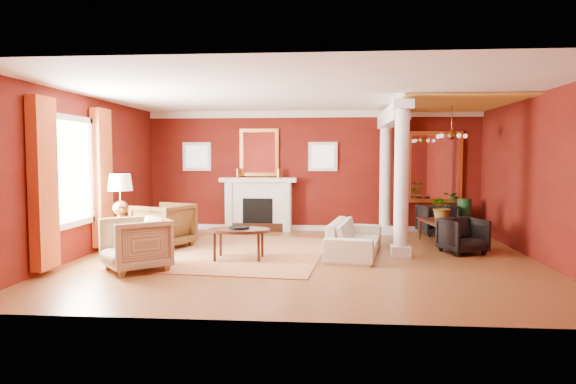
# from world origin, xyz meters

# --- Properties ---
(ground) EXTENTS (8.00, 8.00, 0.00)m
(ground) POSITION_xyz_m (0.00, 0.00, 0.00)
(ground) COLOR brown
(ground) RESTS_ON ground
(room_shell) EXTENTS (8.04, 7.04, 2.92)m
(room_shell) POSITION_xyz_m (0.00, 0.00, 2.02)
(room_shell) COLOR #5E130D
(room_shell) RESTS_ON ground
(fireplace) EXTENTS (1.85, 0.42, 1.29)m
(fireplace) POSITION_xyz_m (-1.30, 3.32, 0.65)
(fireplace) COLOR white
(fireplace) RESTS_ON ground
(overmantel_mirror) EXTENTS (0.95, 0.07, 1.15)m
(overmantel_mirror) POSITION_xyz_m (-1.30, 3.45, 1.90)
(overmantel_mirror) COLOR #EEA246
(overmantel_mirror) RESTS_ON fireplace
(flank_window_left) EXTENTS (0.70, 0.07, 0.70)m
(flank_window_left) POSITION_xyz_m (-2.85, 3.46, 1.80)
(flank_window_left) COLOR white
(flank_window_left) RESTS_ON room_shell
(flank_window_right) EXTENTS (0.70, 0.07, 0.70)m
(flank_window_right) POSITION_xyz_m (0.25, 3.46, 1.80)
(flank_window_right) COLOR white
(flank_window_right) RESTS_ON room_shell
(left_window) EXTENTS (0.21, 2.55, 2.60)m
(left_window) POSITION_xyz_m (-3.89, -0.60, 1.42)
(left_window) COLOR white
(left_window) RESTS_ON room_shell
(column_front) EXTENTS (0.36, 0.36, 2.80)m
(column_front) POSITION_xyz_m (1.70, 0.30, 1.43)
(column_front) COLOR white
(column_front) RESTS_ON ground
(column_back) EXTENTS (0.36, 0.36, 2.80)m
(column_back) POSITION_xyz_m (1.70, 3.00, 1.43)
(column_back) COLOR white
(column_back) RESTS_ON ground
(header_beam) EXTENTS (0.30, 3.20, 0.32)m
(header_beam) POSITION_xyz_m (1.70, 1.90, 2.62)
(header_beam) COLOR white
(header_beam) RESTS_ON column_front
(amber_ceiling) EXTENTS (2.30, 3.40, 0.04)m
(amber_ceiling) POSITION_xyz_m (2.85, 1.75, 2.87)
(amber_ceiling) COLOR gold
(amber_ceiling) RESTS_ON room_shell
(dining_mirror) EXTENTS (1.30, 0.07, 1.70)m
(dining_mirror) POSITION_xyz_m (2.90, 3.45, 1.55)
(dining_mirror) COLOR #EEA246
(dining_mirror) RESTS_ON room_shell
(chandelier) EXTENTS (0.60, 0.62, 0.75)m
(chandelier) POSITION_xyz_m (2.90, 1.80, 2.25)
(chandelier) COLOR #AD7536
(chandelier) RESTS_ON room_shell
(crown_trim) EXTENTS (8.00, 0.08, 0.16)m
(crown_trim) POSITION_xyz_m (0.00, 3.46, 2.82)
(crown_trim) COLOR white
(crown_trim) RESTS_ON room_shell
(base_trim) EXTENTS (8.00, 0.08, 0.12)m
(base_trim) POSITION_xyz_m (0.00, 3.46, 0.06)
(base_trim) COLOR white
(base_trim) RESTS_ON ground
(rug) EXTENTS (3.21, 4.08, 0.02)m
(rug) POSITION_xyz_m (-1.16, 0.43, 0.01)
(rug) COLOR maroon
(rug) RESTS_ON ground
(sofa) EXTENTS (0.95, 2.19, 0.83)m
(sofa) POSITION_xyz_m (0.89, 0.45, 0.41)
(sofa) COLOR white
(sofa) RESTS_ON ground
(armchair_leopard) EXTENTS (1.19, 1.22, 0.97)m
(armchair_leopard) POSITION_xyz_m (-2.85, 0.84, 0.49)
(armchair_leopard) COLOR black
(armchair_leopard) RESTS_ON ground
(armchair_stripe) EXTENTS (1.22, 1.23, 0.93)m
(armchair_stripe) POSITION_xyz_m (-2.63, -1.19, 0.46)
(armchair_stripe) COLOR tan
(armchair_stripe) RESTS_ON ground
(coffee_table) EXTENTS (1.09, 1.09, 0.55)m
(coffee_table) POSITION_xyz_m (-1.16, -0.21, 0.50)
(coffee_table) COLOR black
(coffee_table) RESTS_ON ground
(coffee_book) EXTENTS (0.14, 0.10, 0.21)m
(coffee_book) POSITION_xyz_m (-1.14, -0.17, 0.65)
(coffee_book) COLOR black
(coffee_book) RESTS_ON coffee_table
(side_table) EXTENTS (0.60, 0.60, 1.49)m
(side_table) POSITION_xyz_m (-3.33, -0.06, 1.00)
(side_table) COLOR black
(side_table) RESTS_ON ground
(dining_table) EXTENTS (0.65, 1.42, 0.77)m
(dining_table) POSITION_xyz_m (2.80, 1.70, 0.38)
(dining_table) COLOR black
(dining_table) RESTS_ON ground
(dining_chair_near) EXTENTS (0.90, 0.87, 0.73)m
(dining_chair_near) POSITION_xyz_m (2.90, 0.71, 0.36)
(dining_chair_near) COLOR black
(dining_chair_near) RESTS_ON ground
(dining_chair_far) EXTENTS (0.88, 0.84, 0.78)m
(dining_chair_far) POSITION_xyz_m (2.88, 3.00, 0.39)
(dining_chair_far) COLOR black
(dining_chair_far) RESTS_ON ground
(green_urn) EXTENTS (0.35, 0.35, 0.84)m
(green_urn) POSITION_xyz_m (3.50, 3.00, 0.33)
(green_urn) COLOR #133B1B
(green_urn) RESTS_ON ground
(potted_plant) EXTENTS (0.58, 0.64, 0.47)m
(potted_plant) POSITION_xyz_m (2.73, 1.64, 1.00)
(potted_plant) COLOR #26591E
(potted_plant) RESTS_ON dining_table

